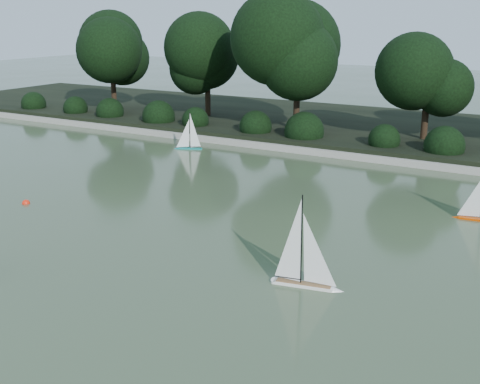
# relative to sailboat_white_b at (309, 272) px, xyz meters

# --- Properties ---
(ground) EXTENTS (80.00, 80.00, 0.00)m
(ground) POSITION_rel_sailboat_white_b_xyz_m (-1.90, -0.77, -0.24)
(ground) COLOR #344227
(ground) RESTS_ON ground
(pond_coping) EXTENTS (40.00, 0.35, 0.18)m
(pond_coping) POSITION_rel_sailboat_white_b_xyz_m (-1.90, 8.23, -0.15)
(pond_coping) COLOR gray
(pond_coping) RESTS_ON ground
(far_bank) EXTENTS (40.00, 8.00, 0.30)m
(far_bank) POSITION_rel_sailboat_white_b_xyz_m (-1.90, 12.23, -0.09)
(far_bank) COLOR black
(far_bank) RESTS_ON ground
(tree_line) EXTENTS (26.31, 3.93, 4.39)m
(tree_line) POSITION_rel_sailboat_white_b_xyz_m (-0.67, 10.67, 2.40)
(tree_line) COLOR black
(tree_line) RESTS_ON ground
(shrub_hedge) EXTENTS (29.10, 1.10, 1.10)m
(shrub_hedge) POSITION_rel_sailboat_white_b_xyz_m (-1.90, 9.13, 0.21)
(shrub_hedge) COLOR black
(shrub_hedge) RESTS_ON ground
(sailboat_white_b) EXTENTS (1.13, 0.38, 1.54)m
(sailboat_white_b) POSITION_rel_sailboat_white_b_xyz_m (0.00, 0.00, 0.00)
(sailboat_white_b) COLOR white
(sailboat_white_b) RESTS_ON ground
(sailboat_orange) EXTENTS (0.98, 0.25, 1.33)m
(sailboat_orange) POSITION_rel_sailboat_white_b_xyz_m (1.64, 4.45, -0.03)
(sailboat_orange) COLOR #D03D00
(sailboat_orange) RESTS_ON ground
(sailboat_teal) EXTENTS (0.84, 0.49, 1.21)m
(sailboat_teal) POSITION_rel_sailboat_white_b_xyz_m (-7.05, 6.98, -0.05)
(sailboat_teal) COLOR #12807C
(sailboat_teal) RESTS_ON ground
(race_buoy) EXTENTS (0.17, 0.17, 0.17)m
(race_buoy) POSITION_rel_sailboat_white_b_xyz_m (-6.95, 0.76, -0.24)
(race_buoy) COLOR red
(race_buoy) RESTS_ON ground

